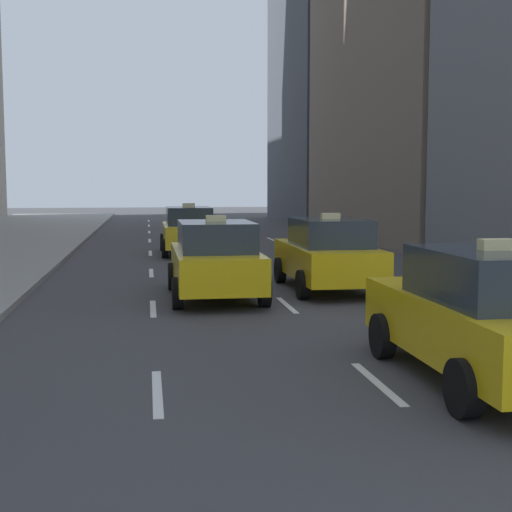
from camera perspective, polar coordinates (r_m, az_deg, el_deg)
lane_markings at (r=23.90m, az=-1.69°, el=-0.36°), size 5.72×56.00×0.01m
taxi_lead at (r=9.62m, az=18.01°, el=-4.49°), size 2.02×4.40×1.87m
taxi_second at (r=17.23m, az=5.77°, el=0.18°), size 2.02×4.40×1.87m
taxi_third at (r=15.93m, az=-3.28°, el=-0.26°), size 2.02×4.40×1.87m
taxi_fourth at (r=26.21m, az=-5.41°, el=2.08°), size 2.02×4.40×1.87m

